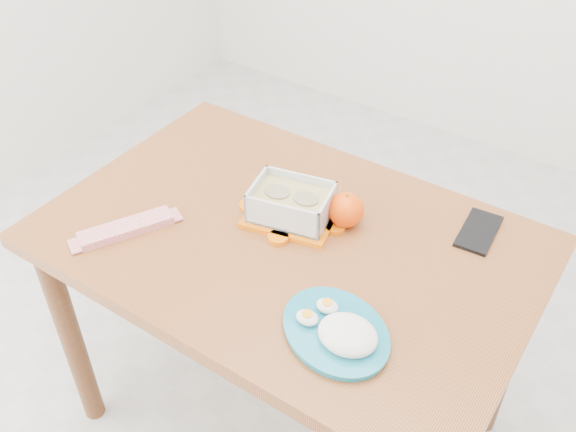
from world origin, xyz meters
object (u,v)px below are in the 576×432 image
Objects in this scene: food_container at (291,204)px; dining_table at (288,268)px; smartphone at (479,231)px; rice_plate at (339,330)px; orange_fruit at (346,210)px.

dining_table is at bearing -75.71° from food_container.
food_container is 0.45m from smartphone.
rice_plate is (0.28, -0.25, -0.02)m from food_container.
smartphone is at bearing 100.68° from rice_plate.
orange_fruit reaches higher than dining_table.
orange_fruit is at bearing 51.62° from dining_table.
rice_plate is at bearing -54.40° from food_container.
food_container is at bearing 116.91° from dining_table.
rice_plate is at bearing -108.31° from smartphone.
orange_fruit is at bearing 12.76° from food_container.
orange_fruit is 0.35m from rice_plate.
smartphone is (0.11, 0.46, -0.02)m from rice_plate.
orange_fruit is at bearing 142.63° from rice_plate.
food_container reaches higher than smartphone.
rice_plate is at bearing -61.73° from orange_fruit.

